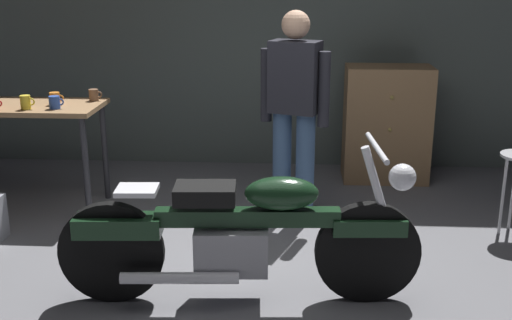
% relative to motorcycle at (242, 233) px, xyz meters
% --- Properties ---
extents(ground_plane, '(12.00, 12.00, 0.00)m').
position_rel_motorcycle_xyz_m(ground_plane, '(0.05, 0.15, -0.45)').
color(ground_plane, slate).
extents(back_wall, '(8.00, 0.12, 3.10)m').
position_rel_motorcycle_xyz_m(back_wall, '(0.05, 2.95, 1.10)').
color(back_wall, '#56605B').
rests_on(back_wall, ground_plane).
extents(workbench, '(1.30, 0.64, 0.90)m').
position_rel_motorcycle_xyz_m(workbench, '(-1.94, 1.49, 0.34)').
color(workbench, '#99724C').
rests_on(workbench, ground_plane).
extents(motorcycle, '(2.19, 0.60, 1.00)m').
position_rel_motorcycle_xyz_m(motorcycle, '(0.00, 0.00, 0.00)').
color(motorcycle, black).
rests_on(motorcycle, ground_plane).
extents(person_standing, '(0.54, 0.34, 1.67)m').
position_rel_motorcycle_xyz_m(person_standing, '(0.30, 1.41, 0.48)').
color(person_standing, '#3F5B84').
rests_on(person_standing, ground_plane).
extents(wooden_dresser, '(0.80, 0.47, 1.10)m').
position_rel_motorcycle_xyz_m(wooden_dresser, '(1.18, 2.45, 0.10)').
color(wooden_dresser, '#99724C').
rests_on(wooden_dresser, ground_plane).
extents(mug_yellow_tall, '(0.12, 0.08, 0.11)m').
position_rel_motorcycle_xyz_m(mug_yellow_tall, '(-1.82, 1.30, 0.51)').
color(mug_yellow_tall, yellow).
rests_on(mug_yellow_tall, workbench).
extents(mug_blue_enamel, '(0.12, 0.09, 0.10)m').
position_rel_motorcycle_xyz_m(mug_blue_enamel, '(-1.60, 1.34, 0.50)').
color(mug_blue_enamel, '#2D51AD').
rests_on(mug_blue_enamel, workbench).
extents(mug_orange_travel, '(0.12, 0.08, 0.10)m').
position_rel_motorcycle_xyz_m(mug_orange_travel, '(-1.66, 1.49, 0.50)').
color(mug_orange_travel, orange).
rests_on(mug_orange_travel, workbench).
extents(mug_brown_stoneware, '(0.11, 0.08, 0.10)m').
position_rel_motorcycle_xyz_m(mug_brown_stoneware, '(-1.39, 1.68, 0.50)').
color(mug_brown_stoneware, brown).
rests_on(mug_brown_stoneware, workbench).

